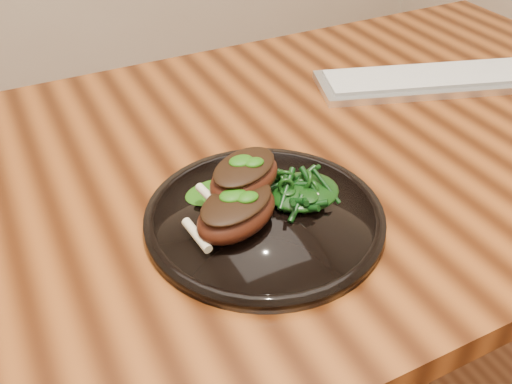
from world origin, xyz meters
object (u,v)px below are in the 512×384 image
Objects in this scene: desk at (247,204)px; keyboard at (429,80)px; plate at (264,217)px; lamb_chop_front at (236,211)px; greens_heap at (304,188)px.

desk is 0.42m from keyboard.
plate reaches higher than desk.
keyboard is at bearing 10.50° from desk.
plate is 0.06m from lamb_chop_front.
plate is at bearing 13.89° from lamb_chop_front.
greens_heap is at bearing -83.37° from desk.
desk is 3.78× the size of keyboard.
keyboard is at bearing 24.58° from lamb_chop_front.
plate is (-0.04, -0.14, 0.09)m from desk.
lamb_chop_front is 0.54m from keyboard.
keyboard is at bearing 28.23° from greens_heap.
lamb_chop_front is (-0.09, -0.15, 0.13)m from desk.
keyboard is (0.39, 0.21, -0.02)m from greens_heap.
greens_heap is at bearing 8.95° from lamb_chop_front.
plate is 0.50m from keyboard.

